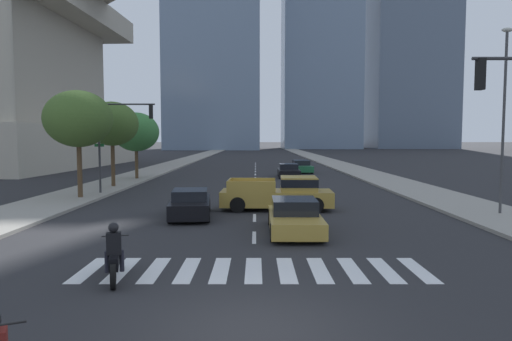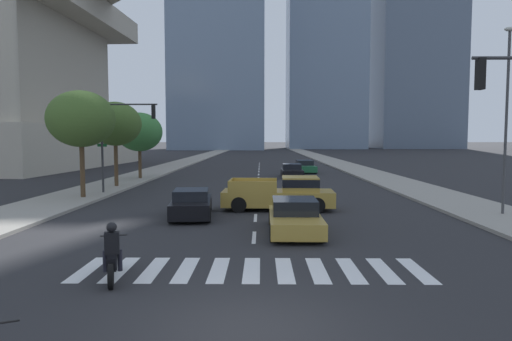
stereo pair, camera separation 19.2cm
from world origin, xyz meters
name	(u,v)px [view 1 (the left image)]	position (x,y,z in m)	size (l,w,h in m)	color
ground_plane	(254,332)	(0.00, 0.00, 0.00)	(800.00, 800.00, 0.00)	#28282B
sidewalk_east	(385,179)	(11.02, 30.00, 0.07)	(4.00, 260.00, 0.15)	gray
sidewalk_west	(128,179)	(-11.02, 30.00, 0.07)	(4.00, 260.00, 0.15)	gray
crosswalk_near	(255,270)	(0.00, 3.89, 0.00)	(9.45, 2.40, 0.01)	silver
lane_divider_center	(257,178)	(0.00, 31.89, 0.00)	(0.14, 50.00, 0.01)	silver
motorcycle_lead	(116,257)	(-3.53, 3.07, 0.58)	(0.87, 2.11, 1.49)	black
pickup_truck	(283,194)	(1.37, 14.18, 0.81)	(5.62, 2.28, 1.67)	#B28E38
sedan_black_0	(290,171)	(3.08, 32.80, 0.57)	(1.96, 4.56, 1.24)	black
sedan_green_1	(303,167)	(4.82, 38.52, 0.59)	(2.10, 4.75, 1.29)	#1E6038
sedan_gold_2	(296,217)	(1.54, 8.78, 0.58)	(1.96, 4.45, 1.27)	#B28E38
sedan_black_3	(192,204)	(-2.93, 12.08, 0.60)	(2.14, 4.42, 1.28)	black
traffic_signal_far	(121,129)	(-8.55, 20.06, 4.19)	(3.85, 0.28, 5.97)	#333335
street_lamp_east	(506,108)	(11.32, 12.28, 4.95)	(0.50, 0.24, 8.39)	#3F3F42
street_tree_nearest	(80,119)	(-10.22, 17.84, 4.70)	(3.86, 3.86, 6.21)	#4C3823
street_tree_second	(114,124)	(-10.22, 23.90, 4.61)	(3.71, 3.71, 6.05)	#4C3823
street_tree_third	(137,132)	(-10.22, 30.21, 4.12)	(3.91, 3.91, 5.64)	#4C3823
office_tower_left_skyline	(216,32)	(-13.31, 137.82, 37.63)	(28.94, 29.66, 76.32)	slate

